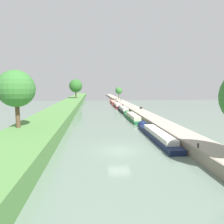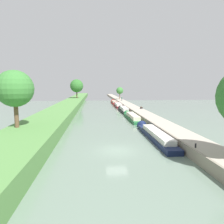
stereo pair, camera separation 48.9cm
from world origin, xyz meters
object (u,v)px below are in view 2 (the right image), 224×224
object	(u,v)px
narrowboat_navy	(154,134)
park_bench	(141,107)
narrowboat_black	(123,109)
mooring_bollard_far	(117,99)
narrowboat_green	(132,117)
person_walking	(122,99)
mooring_bollard_near	(196,146)
narrowboat_maroon	(118,105)
narrowboat_red	(114,102)

from	to	relation	value
narrowboat_navy	park_bench	world-z (taller)	park_bench
narrowboat_navy	narrowboat_black	size ratio (longest dim) A/B	1.25
mooring_bollard_far	narrowboat_green	bearing A→B (deg)	-92.32
narrowboat_green	person_walking	world-z (taller)	person_walking
mooring_bollard_near	park_bench	size ratio (longest dim) A/B	0.30
narrowboat_navy	narrowboat_maroon	xyz separation A→B (m)	(-0.16, 43.69, 0.02)
person_walking	mooring_bollard_near	distance (m)	65.60
narrowboat_black	narrowboat_green	bearing A→B (deg)	-90.34
mooring_bollard_near	mooring_bollard_far	size ratio (longest dim) A/B	1.00
narrowboat_red	mooring_bollard_far	world-z (taller)	mooring_bollard_far
narrowboat_maroon	narrowboat_red	bearing A→B (deg)	89.89
park_bench	narrowboat_green	bearing A→B (deg)	-114.17
narrowboat_black	park_bench	size ratio (longest dim) A/B	8.28
narrowboat_red	narrowboat_black	bearing A→B (deg)	-89.87
narrowboat_green	mooring_bollard_far	world-z (taller)	mooring_bollard_far
narrowboat_navy	narrowboat_red	xyz separation A→B (m)	(-0.14, 57.11, -0.03)
narrowboat_maroon	park_bench	size ratio (longest dim) A/B	7.96
narrowboat_black	mooring_bollard_far	distance (m)	32.48
mooring_bollard_far	mooring_bollard_near	bearing A→B (deg)	-90.00
narrowboat_red	park_bench	world-z (taller)	park_bench
mooring_bollard_near	mooring_bollard_far	distance (m)	71.23
narrowboat_black	park_bench	distance (m)	5.77
mooring_bollard_near	person_walking	bearing A→B (deg)	88.76
narrowboat_maroon	mooring_bollard_near	xyz separation A→B (m)	(1.87, -52.30, 0.87)
narrowboat_navy	narrowboat_red	size ratio (longest dim) A/B	1.26
person_walking	mooring_bollard_far	distance (m)	5.85
narrowboat_red	mooring_bollard_far	bearing A→B (deg)	71.47
narrowboat_black	mooring_bollard_far	xyz separation A→B (m)	(1.79, 32.42, 0.83)
narrowboat_black	mooring_bollard_far	size ratio (longest dim) A/B	27.61
narrowboat_navy	narrowboat_red	bearing A→B (deg)	90.14
narrowboat_green	narrowboat_maroon	world-z (taller)	narrowboat_maroon
mooring_bollard_far	narrowboat_navy	bearing A→B (deg)	-91.56
mooring_bollard_far	park_bench	world-z (taller)	park_bench
narrowboat_green	park_bench	size ratio (longest dim) A/B	9.26
narrowboat_black	mooring_bollard_near	bearing A→B (deg)	-87.36
mooring_bollard_near	park_bench	distance (m)	35.40
person_walking	narrowboat_navy	bearing A→B (deg)	-93.14
mooring_bollard_near	park_bench	bearing A→B (deg)	85.62
mooring_bollard_far	park_bench	size ratio (longest dim) A/B	0.30
narrowboat_navy	narrowboat_red	world-z (taller)	narrowboat_red
narrowboat_maroon	person_walking	size ratio (longest dim) A/B	7.19
park_bench	person_walking	bearing A→B (deg)	92.44
mooring_bollard_far	park_bench	bearing A→B (deg)	-85.69
narrowboat_black	mooring_bollard_far	world-z (taller)	mooring_bollard_far
narrowboat_green	mooring_bollard_far	distance (m)	46.17
narrowboat_maroon	person_walking	xyz separation A→B (m)	(3.29, 13.28, 1.52)
narrowboat_green	narrowboat_red	bearing A→B (deg)	89.97
person_walking	park_bench	bearing A→B (deg)	-87.56
narrowboat_red	person_walking	bearing A→B (deg)	-2.39
narrowboat_green	person_walking	bearing A→B (deg)	85.36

